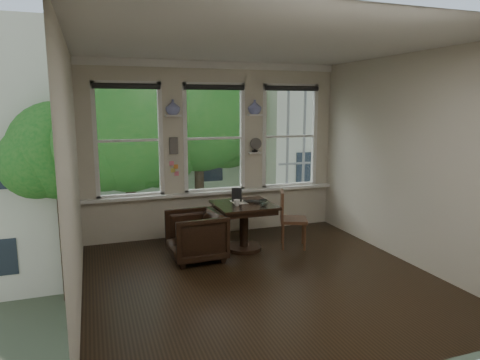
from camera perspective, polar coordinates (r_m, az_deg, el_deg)
name	(u,v)px	position (r m, az deg, el deg)	size (l,w,h in m)	color
ground	(261,279)	(5.83, 2.88, -12.99)	(4.50, 4.50, 0.00)	black
ceiling	(264,44)	(5.42, 3.17, 17.65)	(4.50, 4.50, 0.00)	silver
wall_back	(214,150)	(7.54, -3.50, 4.06)	(4.50, 4.50, 0.00)	beige
wall_front	(372,206)	(3.49, 17.22, -3.31)	(4.50, 4.50, 0.00)	beige
wall_left	(73,177)	(5.03, -21.42, 0.42)	(4.50, 4.50, 0.00)	beige
wall_right	(407,160)	(6.61, 21.39, 2.56)	(4.50, 4.50, 0.00)	beige
window_left	(129,141)	(7.26, -14.63, 5.12)	(1.10, 0.12, 1.90)	white
window_center	(214,138)	(7.52, -3.51, 5.58)	(1.10, 0.12, 1.90)	white
window_right	(289,136)	(8.04, 6.53, 5.81)	(1.10, 0.12, 1.90)	white
shelf_left	(173,116)	(7.24, -8.91, 8.48)	(0.26, 0.16, 0.03)	white
shelf_right	(255,115)	(7.64, 1.96, 8.66)	(0.26, 0.16, 0.03)	white
intercom	(174,146)	(7.30, -8.85, 4.55)	(0.14, 0.06, 0.28)	#59544F
sticky_notes	(174,166)	(7.34, -8.79, 1.84)	(0.16, 0.01, 0.24)	pink
desk_fan	(255,147)	(7.65, 1.99, 4.39)	(0.20, 0.20, 0.24)	#59544F
vase_left	(173,107)	(7.24, -8.94, 9.58)	(0.24, 0.24, 0.25)	white
vase_right	(255,107)	(7.64, 1.97, 9.70)	(0.24, 0.24, 0.25)	white
table	(244,227)	(6.80, 0.53, -6.25)	(0.90, 0.90, 0.75)	black
armchair_left	(196,236)	(6.41, -5.91, -7.41)	(0.78, 0.80, 0.73)	black
cushion_red	(196,230)	(6.39, -5.93, -6.68)	(0.45, 0.45, 0.06)	maroon
side_chair_right	(294,219)	(6.96, 7.15, -5.22)	(0.42, 0.42, 0.92)	#49271A
laptop	(254,202)	(6.74, 1.90, -2.99)	(0.36, 0.23, 0.03)	black
mug	(237,203)	(6.55, -0.42, -3.05)	(0.10, 0.10, 0.10)	white
drinking_glass	(264,203)	(6.53, 3.16, -3.07)	(0.13, 0.13, 0.10)	white
tablet	(237,195)	(6.83, -0.44, -1.98)	(0.16, 0.02, 0.22)	black
papers	(239,202)	(6.80, -0.15, -2.97)	(0.22, 0.30, 0.00)	silver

